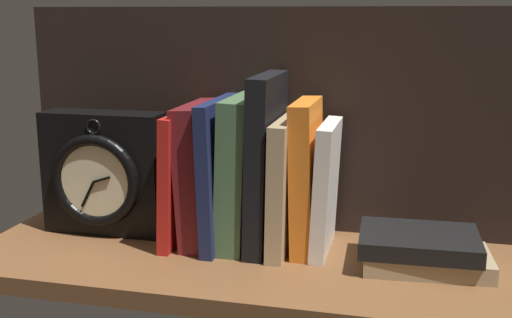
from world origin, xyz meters
The scene contains 12 objects.
ground_plane centered at (0.00, 0.00, -1.25)cm, with size 78.89×29.18×2.50cm, color brown.
back_panel centered at (0.00, 13.99, 17.03)cm, with size 78.89×1.20×34.06cm, color black.
book_red_requiem centered at (-11.43, 5.07, 9.61)cm, with size 1.68×16.00×19.23cm, color red.
book_maroon_dawkins centered at (-8.58, 5.07, 10.21)cm, with size 3.42×14.26×20.42cm, color maroon.
book_navy_bierce centered at (-5.64, 5.07, 10.57)cm, with size 1.88×16.64×21.14cm, color #192147.
book_green_romantic centered at (-2.44, 5.07, 10.78)cm, with size 3.92×14.02×21.57cm, color #476B44.
book_black_skeptic centered at (1.22, 5.07, 12.43)cm, with size 2.80×15.15×24.86cm, color black.
book_tan_shortstories centered at (4.11, 5.07, 9.40)cm, with size 2.37×15.90×18.79cm, color tan.
book_orange_pandolfini centered at (7.06, 5.07, 10.66)cm, with size 2.93×12.26×21.33cm, color orange.
book_white_catcher centered at (9.86, 5.07, 9.21)cm, with size 2.07×12.75×18.41cm, color silver.
framed_clock centered at (-24.08, 4.64, 9.23)cm, with size 18.63×6.96×18.63cm.
book_stack_side centered at (23.35, 1.82, 2.37)cm, with size 17.62×12.29×4.63cm.
Camera 1 is at (20.93, -81.13, 33.16)cm, focal length 44.82 mm.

